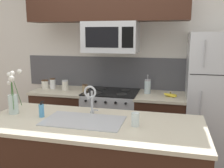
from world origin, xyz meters
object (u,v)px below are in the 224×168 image
Objects in this scene: french_press at (147,86)px; flower_vase at (13,99)px; storage_jar_squat at (85,88)px; storage_jar_medium at (53,83)px; microwave at (111,37)px; drinking_glass at (135,119)px; storage_jar_tall at (45,84)px; dish_soap_bottle at (41,110)px; storage_jar_short at (65,85)px; stove_range at (111,122)px; refrigerator at (217,100)px; banana_bunch at (170,95)px; sink_faucet at (91,96)px.

flower_vase is at bearing -134.97° from french_press.
storage_jar_medium is at bearing 172.60° from storage_jar_squat.
drinking_glass is (0.54, -1.24, -0.72)m from microwave.
french_press is at bearing 1.78° from storage_jar_tall.
flower_vase reaches higher than storage_jar_medium.
microwave is 1.53m from flower_vase.
dish_soap_bottle is at bearing -125.47° from french_press.
storage_jar_short is 1.77m from drinking_glass.
dish_soap_bottle is (-0.41, -1.23, 0.52)m from stove_range.
refrigerator is (1.43, 0.02, 0.42)m from stove_range.
storage_jar_tall is 1.31× the size of storage_jar_squat.
refrigerator reaches higher than drinking_glass.
french_press reaches higher than storage_jar_short.
flower_vase reaches higher than banana_bunch.
drinking_glass is at bearing -38.73° from storage_jar_tall.
storage_jar_medium is at bearing 11.97° from storage_jar_tall.
storage_jar_squat is 0.38× the size of french_press.
drinking_glass is 1.29m from flower_vase.
microwave is 1.17m from sink_faucet.
refrigerator is 9.27× the size of banana_bunch.
dish_soap_bottle is at bearing -62.79° from storage_jar_tall.
drinking_glass is at bearing -88.75° from french_press.
dish_soap_bottle is at bearing -5.44° from flower_vase.
storage_jar_medium is at bearing 179.61° from refrigerator.
french_press reaches higher than storage_jar_tall.
dish_soap_bottle is (-1.84, -1.25, 0.10)m from refrigerator.
storage_jar_tall reaches higher than drinking_glass.
storage_jar_medium is at bearing -179.06° from french_press.
storage_jar_short is 1.22m from french_press.
storage_jar_short is at bearing 88.03° from flower_vase.
storage_jar_medium is 1.97m from drinking_glass.
drinking_glass reaches higher than banana_bunch.
banana_bunch is 0.71× the size of french_press.
french_press is (1.56, 0.05, 0.03)m from storage_jar_tall.
storage_jar_squat is 0.22× the size of flower_vase.
sink_faucet reaches higher than french_press.
drinking_glass is at bearing -66.59° from microwave.
refrigerator is 1.57m from drinking_glass.
dish_soap_bottle is (0.52, -1.27, -0.01)m from storage_jar_medium.
french_press is 1.62× the size of dish_soap_bottle.
stove_range is 6.23× the size of storage_jar_short.
refrigerator reaches higher than storage_jar_tall.
sink_faucet is 0.81m from flower_vase.
dish_soap_bottle is at bearing 178.16° from drinking_glass.
storage_jar_short is (-0.71, -0.01, 0.52)m from stove_range.
stove_range is 0.63m from storage_jar_squat.
storage_jar_medium reaches higher than storage_jar_squat.
drinking_glass is (0.50, -0.23, -0.14)m from sink_faucet.
storage_jar_medium reaches higher than storage_jar_tall.
storage_jar_short is at bearing 179.01° from microwave.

